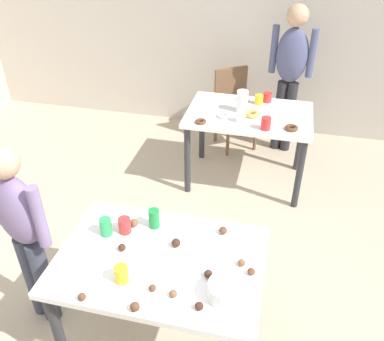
% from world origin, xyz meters
% --- Properties ---
extents(ground_plane, '(6.40, 6.40, 0.00)m').
position_xyz_m(ground_plane, '(0.00, 0.00, 0.00)').
color(ground_plane, tan).
extents(wall_back, '(6.40, 0.10, 2.60)m').
position_xyz_m(wall_back, '(0.00, 3.20, 1.30)').
color(wall_back, '#BCB2A3').
rests_on(wall_back, ground_plane).
extents(dining_table_near, '(1.15, 0.78, 0.75)m').
position_xyz_m(dining_table_near, '(0.06, 0.02, 0.65)').
color(dining_table_near, white).
rests_on(dining_table_near, ground_plane).
extents(dining_table_far, '(1.15, 0.77, 0.75)m').
position_xyz_m(dining_table_far, '(0.33, 1.97, 0.65)').
color(dining_table_far, white).
rests_on(dining_table_far, ground_plane).
extents(chair_far_table, '(0.56, 0.56, 0.87)m').
position_xyz_m(chair_far_table, '(0.09, 2.70, 0.50)').
color(chair_far_table, brown).
rests_on(chair_far_table, ground_plane).
extents(person_girl_near, '(0.45, 0.29, 1.33)m').
position_xyz_m(person_girl_near, '(-0.79, 0.04, 0.78)').
color(person_girl_near, '#383D4C').
rests_on(person_girl_near, ground_plane).
extents(person_adult_far, '(0.46, 0.24, 1.58)m').
position_xyz_m(person_adult_far, '(0.65, 2.70, 0.95)').
color(person_adult_far, '#28282D').
rests_on(person_adult_far, ground_plane).
extents(mixing_bowl, '(0.20, 0.20, 0.09)m').
position_xyz_m(mixing_bowl, '(0.46, -0.14, 0.79)').
color(mixing_bowl, white).
rests_on(mixing_bowl, dining_table_near).
extents(soda_can, '(0.07, 0.07, 0.12)m').
position_xyz_m(soda_can, '(-0.05, 0.27, 0.81)').
color(soda_can, '#198438').
rests_on(soda_can, dining_table_near).
extents(fork_near, '(0.17, 0.02, 0.01)m').
position_xyz_m(fork_near, '(0.53, 0.22, 0.75)').
color(fork_near, silver).
rests_on(fork_near, dining_table_near).
extents(cup_near_0, '(0.07, 0.07, 0.11)m').
position_xyz_m(cup_near_0, '(-0.30, 0.14, 0.81)').
color(cup_near_0, green).
rests_on(cup_near_0, dining_table_near).
extents(cup_near_1, '(0.07, 0.07, 0.10)m').
position_xyz_m(cup_near_1, '(-0.20, 0.18, 0.80)').
color(cup_near_1, red).
rests_on(cup_near_1, dining_table_near).
extents(cup_near_2, '(0.07, 0.07, 0.10)m').
position_xyz_m(cup_near_2, '(-0.08, -0.17, 0.80)').
color(cup_near_2, yellow).
rests_on(cup_near_2, dining_table_near).
extents(cake_ball_0, '(0.04, 0.04, 0.04)m').
position_xyz_m(cake_ball_0, '(0.34, -0.25, 0.77)').
color(cake_ball_0, '#3D2319').
rests_on(cake_ball_0, dining_table_near).
extents(cake_ball_1, '(0.05, 0.05, 0.05)m').
position_xyz_m(cake_ball_1, '(0.12, 0.14, 0.78)').
color(cake_ball_1, '#3D2319').
rests_on(cake_ball_1, dining_table_near).
extents(cake_ball_2, '(0.05, 0.05, 0.05)m').
position_xyz_m(cake_ball_2, '(0.37, 0.30, 0.77)').
color(cake_ball_2, brown).
rests_on(cake_ball_2, dining_table_near).
extents(cake_ball_3, '(0.04, 0.04, 0.04)m').
position_xyz_m(cake_ball_3, '(-0.17, 0.03, 0.77)').
color(cake_ball_3, '#3D2319').
rests_on(cake_ball_3, dining_table_near).
extents(cake_ball_4, '(0.04, 0.04, 0.04)m').
position_xyz_m(cake_ball_4, '(0.56, 0.02, 0.77)').
color(cake_ball_4, brown).
rests_on(cake_ball_4, dining_table_near).
extents(cake_ball_5, '(0.04, 0.04, 0.04)m').
position_xyz_m(cake_ball_5, '(0.35, -0.05, 0.77)').
color(cake_ball_5, '#3D2319').
rests_on(cake_ball_5, dining_table_near).
extents(cake_ball_6, '(0.05, 0.05, 0.05)m').
position_xyz_m(cake_ball_6, '(0.04, -0.33, 0.77)').
color(cake_ball_6, brown).
rests_on(cake_ball_6, dining_table_near).
extents(cake_ball_7, '(0.04, 0.04, 0.04)m').
position_xyz_m(cake_ball_7, '(0.51, 0.07, 0.77)').
color(cake_ball_7, brown).
rests_on(cake_ball_7, dining_table_near).
extents(cake_ball_8, '(0.04, 0.04, 0.04)m').
position_xyz_m(cake_ball_8, '(0.09, -0.20, 0.77)').
color(cake_ball_8, brown).
rests_on(cake_ball_8, dining_table_near).
extents(cake_ball_9, '(0.04, 0.04, 0.04)m').
position_xyz_m(cake_ball_9, '(-0.23, -0.33, 0.77)').
color(cake_ball_9, brown).
rests_on(cake_ball_9, dining_table_near).
extents(cake_ball_10, '(0.04, 0.04, 0.04)m').
position_xyz_m(cake_ball_10, '(0.20, -0.21, 0.77)').
color(cake_ball_10, brown).
rests_on(cake_ball_10, dining_table_near).
extents(cake_ball_11, '(0.05, 0.05, 0.05)m').
position_xyz_m(cake_ball_11, '(-0.17, 0.24, 0.78)').
color(cake_ball_11, brown).
rests_on(cake_ball_11, dining_table_near).
extents(pitcher_far, '(0.10, 0.10, 0.20)m').
position_xyz_m(pitcher_far, '(0.25, 1.99, 0.85)').
color(pitcher_far, white).
rests_on(pitcher_far, dining_table_far).
extents(cup_far_0, '(0.08, 0.08, 0.09)m').
position_xyz_m(cup_far_0, '(0.27, 1.77, 0.80)').
color(cup_far_0, white).
rests_on(cup_far_0, dining_table_far).
extents(cup_far_1, '(0.08, 0.08, 0.11)m').
position_xyz_m(cup_far_1, '(0.50, 1.68, 0.81)').
color(cup_far_1, red).
rests_on(cup_far_1, dining_table_far).
extents(cup_far_2, '(0.09, 0.09, 0.09)m').
position_xyz_m(cup_far_2, '(0.46, 2.26, 0.80)').
color(cup_far_2, red).
rests_on(cup_far_2, dining_table_far).
extents(cup_far_3, '(0.08, 0.08, 0.09)m').
position_xyz_m(cup_far_3, '(0.39, 2.19, 0.80)').
color(cup_far_3, yellow).
rests_on(cup_far_3, dining_table_far).
extents(donut_far_0, '(0.14, 0.14, 0.04)m').
position_xyz_m(donut_far_0, '(0.35, 1.91, 0.77)').
color(donut_far_0, gold).
rests_on(donut_far_0, dining_table_far).
extents(donut_far_1, '(0.10, 0.10, 0.03)m').
position_xyz_m(donut_far_1, '(-0.07, 1.67, 0.76)').
color(donut_far_1, brown).
rests_on(donut_far_1, dining_table_far).
extents(donut_far_2, '(0.12, 0.12, 0.03)m').
position_xyz_m(donut_far_2, '(0.11, 1.83, 0.77)').
color(donut_far_2, white).
rests_on(donut_far_2, dining_table_far).
extents(donut_far_3, '(0.12, 0.12, 0.03)m').
position_xyz_m(donut_far_3, '(0.72, 1.72, 0.77)').
color(donut_far_3, brown).
rests_on(donut_far_3, dining_table_far).
extents(donut_far_4, '(0.13, 0.13, 0.04)m').
position_xyz_m(donut_far_4, '(0.24, 2.24, 0.77)').
color(donut_far_4, white).
rests_on(donut_far_4, dining_table_far).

